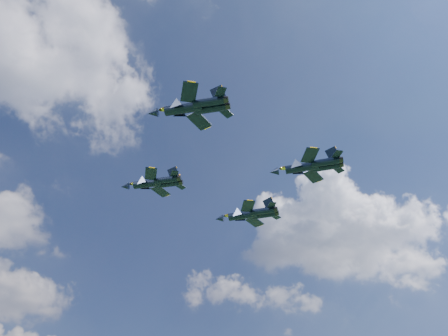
% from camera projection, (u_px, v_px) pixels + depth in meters
% --- Properties ---
extents(jet_lead, '(13.95, 14.22, 3.83)m').
position_uv_depth(jet_lead, '(146.00, 184.00, 104.01)').
color(jet_lead, black).
extents(jet_left, '(15.39, 15.64, 4.22)m').
position_uv_depth(jet_left, '(181.00, 109.00, 86.61)').
color(jet_left, black).
extents(jet_right, '(14.58, 16.09, 4.19)m').
position_uv_depth(jet_right, '(241.00, 215.00, 112.68)').
color(jet_right, black).
extents(jet_slot, '(14.44, 15.70, 4.11)m').
position_uv_depth(jet_slot, '(299.00, 168.00, 97.42)').
color(jet_slot, black).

